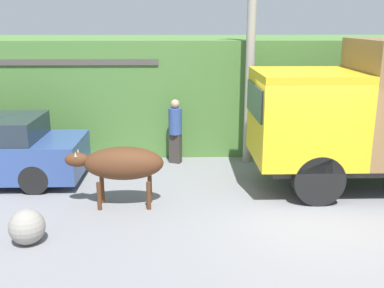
{
  "coord_description": "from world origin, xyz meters",
  "views": [
    {
      "loc": [
        -2.53,
        -8.38,
        3.69
      ],
      "look_at": [
        -2.28,
        0.76,
        1.19
      ],
      "focal_mm": 42.0,
      "sensor_mm": 36.0,
      "label": 1
    }
  ],
  "objects_px": {
    "utility_pole": "(251,36)",
    "roadside_rock": "(27,227)",
    "brown_cow": "(121,164)",
    "pedestrian_on_hill": "(175,128)"
  },
  "relations": [
    {
      "from": "brown_cow",
      "to": "pedestrian_on_hill",
      "type": "xyz_separation_m",
      "value": [
        1.06,
        2.94,
        0.03
      ]
    },
    {
      "from": "brown_cow",
      "to": "pedestrian_on_hill",
      "type": "bearing_deg",
      "value": 59.28
    },
    {
      "from": "utility_pole",
      "to": "roadside_rock",
      "type": "bearing_deg",
      "value": -134.0
    },
    {
      "from": "pedestrian_on_hill",
      "to": "utility_pole",
      "type": "relative_size",
      "value": 0.27
    },
    {
      "from": "utility_pole",
      "to": "roadside_rock",
      "type": "relative_size",
      "value": 10.53
    },
    {
      "from": "pedestrian_on_hill",
      "to": "roadside_rock",
      "type": "xyz_separation_m",
      "value": [
        -2.5,
        -4.53,
        -0.64
      ]
    },
    {
      "from": "pedestrian_on_hill",
      "to": "utility_pole",
      "type": "distance_m",
      "value": 3.09
    },
    {
      "from": "utility_pole",
      "to": "brown_cow",
      "type": "bearing_deg",
      "value": -134.98
    },
    {
      "from": "brown_cow",
      "to": "roadside_rock",
      "type": "bearing_deg",
      "value": -142.89
    },
    {
      "from": "brown_cow",
      "to": "pedestrian_on_hill",
      "type": "height_order",
      "value": "pedestrian_on_hill"
    }
  ]
}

